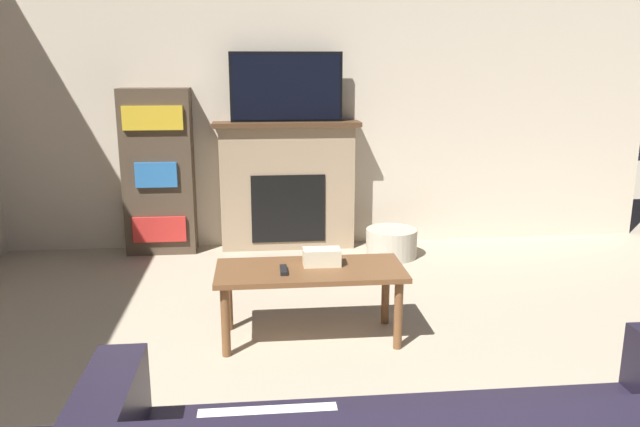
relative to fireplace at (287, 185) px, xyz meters
name	(u,v)px	position (x,y,z in m)	size (l,w,h in m)	color
wall_back	(306,93)	(0.17, 0.14, 0.79)	(6.25, 0.06, 2.70)	beige
fireplace	(287,185)	(0.00, 0.00, 0.00)	(1.26, 0.28, 1.12)	tan
tv	(286,87)	(0.00, -0.02, 0.84)	(0.95, 0.03, 0.58)	black
coffee_table	(310,278)	(0.04, -1.92, -0.18)	(1.10, 0.48, 0.44)	brown
tissue_box	(322,257)	(0.11, -1.87, -0.07)	(0.22, 0.12, 0.10)	beige
remote_control	(284,270)	(-0.12, -1.97, -0.11)	(0.04, 0.15, 0.02)	black
bookshelf	(159,172)	(-1.10, -0.02, 0.14)	(0.58, 0.29, 1.40)	#4C3D2D
storage_basket	(391,243)	(0.86, -0.37, -0.44)	(0.43, 0.43, 0.24)	#BCB29E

